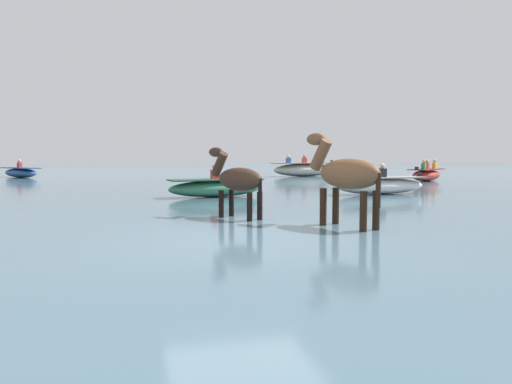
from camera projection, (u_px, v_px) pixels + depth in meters
ground_plane at (242, 255)px, 8.57m from camera, size 120.00×120.00×0.00m
water_surface at (184, 197)px, 18.26m from camera, size 90.00×90.00×0.26m
horse_lead_bay at (346, 176)px, 9.87m from camera, size 1.10×1.89×2.10m
horse_trailing_dark_bay at (238, 181)px, 11.21m from camera, size 1.14×1.57×1.82m
boat_far_offshore at (216, 188)px, 16.71m from camera, size 3.30×1.58×1.06m
boat_near_starboard at (304, 169)px, 31.13m from camera, size 4.35×2.26×1.30m
boat_distant_east at (381, 185)px, 17.80m from camera, size 3.43×1.34×1.07m
boat_near_port at (426, 175)px, 25.96m from camera, size 2.80×2.52×1.09m
boat_distant_west at (21, 173)px, 29.47m from camera, size 2.68×3.02×1.05m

